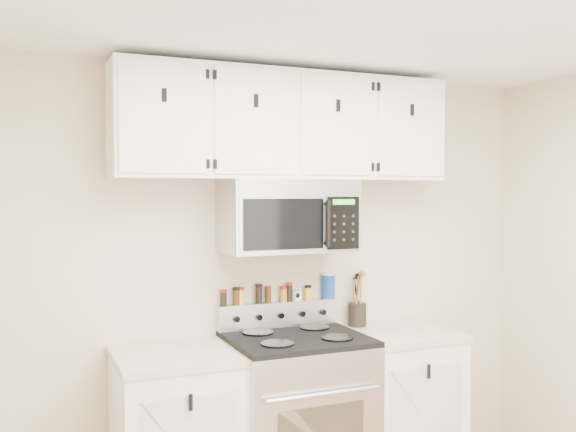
% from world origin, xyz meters
% --- Properties ---
extents(back_wall, '(3.50, 0.01, 2.50)m').
position_xyz_m(back_wall, '(0.00, 1.75, 1.25)').
color(back_wall, '#C2AE91').
rests_on(back_wall, floor).
extents(range, '(0.76, 0.65, 1.10)m').
position_xyz_m(range, '(0.00, 1.43, 0.49)').
color(range, '#B7B7BA').
rests_on(range, floor).
extents(base_cabinet_right, '(0.64, 0.62, 0.92)m').
position_xyz_m(base_cabinet_right, '(0.69, 1.45, 0.46)').
color(base_cabinet_right, white).
rests_on(base_cabinet_right, floor).
extents(microwave, '(0.76, 0.44, 0.42)m').
position_xyz_m(microwave, '(0.00, 1.55, 1.63)').
color(microwave, '#9E9EA3').
rests_on(microwave, back_wall).
extents(upper_cabinets, '(2.00, 0.35, 0.62)m').
position_xyz_m(upper_cabinets, '(-0.00, 1.58, 2.15)').
color(upper_cabinets, white).
rests_on(upper_cabinets, back_wall).
extents(utensil_crock, '(0.12, 0.12, 0.34)m').
position_xyz_m(utensil_crock, '(0.52, 1.66, 1.00)').
color(utensil_crock, black).
rests_on(utensil_crock, base_cabinet_right).
extents(kitchen_timer, '(0.06, 0.06, 0.06)m').
position_xyz_m(kitchen_timer, '(0.12, 1.71, 1.13)').
color(kitchen_timer, white).
rests_on(kitchen_timer, range).
extents(salt_canister, '(0.09, 0.09, 0.16)m').
position_xyz_m(salt_canister, '(0.34, 1.71, 1.18)').
color(salt_canister, '#163C99').
rests_on(salt_canister, range).
extents(spice_jar_0, '(0.04, 0.04, 0.10)m').
position_xyz_m(spice_jar_0, '(-0.34, 1.71, 1.15)').
color(spice_jar_0, black).
rests_on(spice_jar_0, range).
extents(spice_jar_1, '(0.05, 0.05, 0.10)m').
position_xyz_m(spice_jar_1, '(-0.26, 1.71, 1.15)').
color(spice_jar_1, '#472D11').
rests_on(spice_jar_1, range).
extents(spice_jar_2, '(0.04, 0.04, 0.10)m').
position_xyz_m(spice_jar_2, '(-0.24, 1.71, 1.15)').
color(spice_jar_2, yellow).
rests_on(spice_jar_2, range).
extents(spice_jar_3, '(0.04, 0.04, 0.12)m').
position_xyz_m(spice_jar_3, '(-0.12, 1.71, 1.16)').
color(spice_jar_3, black).
rests_on(spice_jar_3, range).
extents(spice_jar_4, '(0.04, 0.04, 0.10)m').
position_xyz_m(spice_jar_4, '(-0.06, 1.71, 1.15)').
color(spice_jar_4, '#3E230F').
rests_on(spice_jar_4, range).
extents(spice_jar_5, '(0.04, 0.04, 0.09)m').
position_xyz_m(spice_jar_5, '(0.04, 1.71, 1.15)').
color(spice_jar_5, '#C28916').
rests_on(spice_jar_5, range).
extents(spice_jar_6, '(0.04, 0.04, 0.11)m').
position_xyz_m(spice_jar_6, '(0.08, 1.71, 1.16)').
color(spice_jar_6, black).
rests_on(spice_jar_6, range).
extents(spice_jar_7, '(0.04, 0.04, 0.09)m').
position_xyz_m(spice_jar_7, '(0.20, 1.71, 1.15)').
color(spice_jar_7, yellow).
rests_on(spice_jar_7, range).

